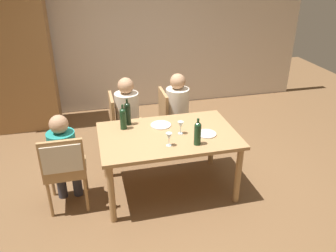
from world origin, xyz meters
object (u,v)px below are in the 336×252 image
chair_far_left (121,122)px  wine_glass_near_left (181,125)px  person_woman_host (129,113)px  dinner_plate_guest_left (161,125)px  wine_bottle_short_olive (123,118)px  handbag (200,140)px  wine_glass_centre (169,137)px  person_man_bearded (64,154)px  person_man_guest (179,108)px  wine_bottle_dark_red (198,133)px  dining_table (168,141)px  chair_left_end (64,165)px  dinner_plate_host (206,134)px  armoire_cabinet (15,61)px  chair_far_right (171,117)px  wine_bottle_tall_green (128,113)px

chair_far_left → wine_glass_near_left: (0.57, -0.90, 0.32)m
person_woman_host → dinner_plate_guest_left: bearing=24.2°
wine_bottle_short_olive → handbag: size_ratio=1.07×
person_woman_host → wine_bottle_short_olive: 0.68m
person_woman_host → wine_glass_centre: person_woman_host is taller
person_man_bearded → person_man_guest: (1.53, 0.85, 0.02)m
chair_far_left → person_man_bearded: person_man_bearded is taller
wine_bottle_dark_red → wine_glass_centre: bearing=171.6°
dining_table → wine_bottle_dark_red: (0.25, -0.30, 0.23)m
wine_bottle_dark_red → person_woman_host: bearing=115.8°
wine_glass_centre → chair_left_end: bearing=173.1°
wine_bottle_dark_red → wine_glass_centre: wine_bottle_dark_red is taller
dining_table → dinner_plate_host: bearing=-15.4°
dining_table → wine_bottle_dark_red: wine_bottle_dark_red is taller
armoire_cabinet → wine_glass_centre: size_ratio=14.63×
chair_far_right → person_man_bearded: (-1.41, -0.85, 0.11)m
person_woman_host → wine_glass_centre: 1.18m
wine_bottle_tall_green → wine_bottle_short_olive: 0.12m
person_man_bearded → person_man_guest: person_man_guest is taller
person_man_bearded → wine_glass_centre: 1.16m
wine_bottle_short_olive → dining_table: bearing=-28.2°
wine_bottle_tall_green → wine_glass_centre: wine_bottle_tall_green is taller
dining_table → wine_bottle_tall_green: bearing=139.1°
chair_far_left → chair_far_right: 0.70m
wine_bottle_dark_red → handbag: (0.45, 1.17, -0.78)m
dining_table → armoire_cabinet: bearing=129.9°
armoire_cabinet → wine_bottle_short_olive: armoire_cabinet is taller
armoire_cabinet → wine_bottle_tall_green: (1.47, -1.89, -0.20)m
dinner_plate_host → armoire_cabinet: bearing=134.2°
person_woman_host → person_man_guest: 0.70m
dining_table → wine_bottle_tall_green: wine_bottle_tall_green is taller
person_man_bearded → chair_left_end: bearing=-90.0°
wine_bottle_short_olive → dinner_plate_host: 0.97m
dinner_plate_host → dinner_plate_guest_left: (-0.45, 0.34, 0.00)m
dinner_plate_host → handbag: dinner_plate_host is taller
person_man_guest → wine_bottle_tall_green: 0.97m
chair_far_right → person_man_guest: 0.17m
armoire_cabinet → chair_far_right: armoire_cabinet is taller
chair_left_end → wine_bottle_dark_red: wine_bottle_dark_red is taller
person_man_bearded → dinner_plate_host: size_ratio=4.99×
chair_far_right → person_man_guest: size_ratio=0.80×
chair_far_right → dinner_plate_host: chair_far_right is taller
person_man_bearded → armoire_cabinet: bearing=108.0°
armoire_cabinet → person_man_bearded: (0.72, -2.22, -0.46)m
wine_bottle_short_olive → wine_glass_centre: bearing=-50.7°
wine_glass_centre → person_man_guest: bearing=69.3°
armoire_cabinet → chair_far_right: bearing=-32.7°
chair_far_left → handbag: bearing=90.0°
person_man_guest → wine_glass_near_left: size_ratio=7.76×
wine_bottle_short_olive → dinner_plate_host: size_ratio=1.35×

